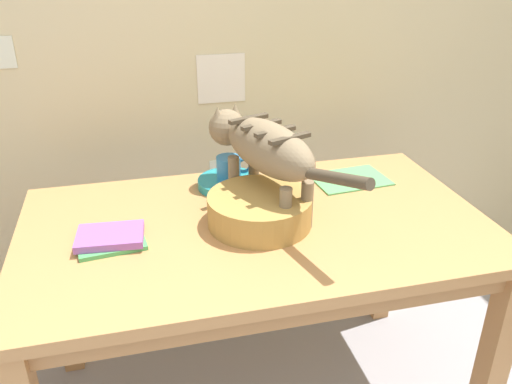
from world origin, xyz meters
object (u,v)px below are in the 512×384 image
object	(u,v)px
wicker_basket	(260,209)
magazine	(350,179)
dining_table	(256,248)
cat	(262,147)
saucer_bowl	(229,183)
book_stack	(111,239)
coffee_mug	(230,168)

from	to	relation	value
wicker_basket	magazine	bearing A→B (deg)	30.23
dining_table	magazine	size ratio (longest dim) A/B	5.44
cat	wicker_basket	world-z (taller)	cat
saucer_bowl	wicker_basket	world-z (taller)	wicker_basket
saucer_bowl	book_stack	distance (m)	0.49
coffee_mug	magazine	xyz separation A→B (m)	(0.42, -0.05, -0.07)
cat	magazine	xyz separation A→B (m)	(0.35, 0.13, -0.20)
dining_table	cat	world-z (taller)	cat
cat	dining_table	bearing A→B (deg)	-135.84
coffee_mug	wicker_basket	xyz separation A→B (m)	(0.03, -0.28, -0.02)
dining_table	magazine	xyz separation A→B (m)	(0.39, 0.21, 0.09)
saucer_bowl	coffee_mug	bearing A→B (deg)	-0.00
coffee_mug	cat	bearing A→B (deg)	-69.70
cat	saucer_bowl	world-z (taller)	cat
cat	book_stack	bearing A→B (deg)	173.19
saucer_bowl	magazine	distance (m)	0.43
dining_table	wicker_basket	xyz separation A→B (m)	(0.01, -0.01, 0.14)
cat	book_stack	xyz separation A→B (m)	(-0.46, -0.11, -0.19)
cat	magazine	size ratio (longest dim) A/B	2.65
cat	book_stack	distance (m)	0.51
coffee_mug	wicker_basket	world-z (taller)	coffee_mug
cat	saucer_bowl	distance (m)	0.27
wicker_basket	coffee_mug	bearing A→B (deg)	97.12
magazine	book_stack	distance (m)	0.85
saucer_bowl	dining_table	bearing A→B (deg)	-83.65
book_stack	magazine	bearing A→B (deg)	16.26
wicker_basket	book_stack	bearing A→B (deg)	-178.22
book_stack	coffee_mug	bearing A→B (deg)	36.14
magazine	coffee_mug	bearing A→B (deg)	168.06
dining_table	magazine	distance (m)	0.46
cat	coffee_mug	world-z (taller)	cat
saucer_bowl	coffee_mug	xyz separation A→B (m)	(0.00, -0.00, 0.05)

